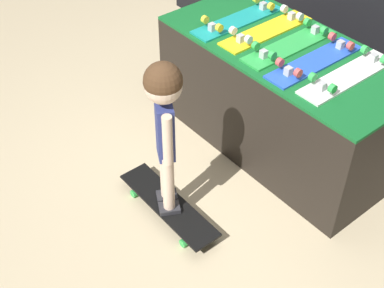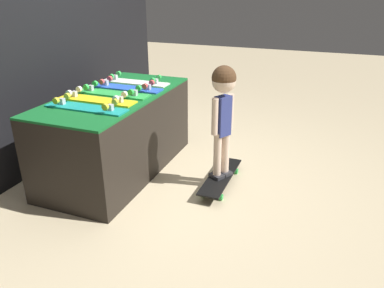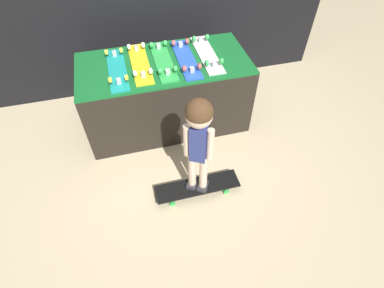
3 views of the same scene
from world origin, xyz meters
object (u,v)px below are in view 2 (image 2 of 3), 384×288
(skateboard_white_on_rack, at_px, (135,81))
(child, at_px, (223,101))
(skateboard_green_on_rack, at_px, (113,93))
(skateboard_on_floor, at_px, (221,177))
(skateboard_blue_on_rack, at_px, (127,87))
(skateboard_yellow_on_rack, at_px, (97,99))
(skateboard_teal_on_rack, at_px, (86,107))

(skateboard_white_on_rack, bearing_deg, child, -109.74)
(skateboard_green_on_rack, height_order, skateboard_on_floor, skateboard_green_on_rack)
(skateboard_white_on_rack, bearing_deg, skateboard_green_on_rack, -178.55)
(skateboard_blue_on_rack, bearing_deg, child, -98.56)
(skateboard_yellow_on_rack, relative_size, skateboard_green_on_rack, 1.00)
(skateboard_white_on_rack, height_order, skateboard_on_floor, skateboard_white_on_rack)
(skateboard_teal_on_rack, xyz_separation_m, skateboard_on_floor, (0.53, -1.03, -0.73))
(skateboard_teal_on_rack, distance_m, skateboard_white_on_rack, 0.91)
(child, bearing_deg, skateboard_yellow_on_rack, 133.93)
(skateboard_yellow_on_rack, xyz_separation_m, skateboard_green_on_rack, (0.23, -0.02, 0.00))
(skateboard_yellow_on_rack, xyz_separation_m, skateboard_white_on_rack, (0.68, -0.01, 0.00))
(child, bearing_deg, skateboard_blue_on_rack, 109.81)
(skateboard_on_floor, relative_size, child, 0.77)
(skateboard_yellow_on_rack, height_order, skateboard_on_floor, skateboard_yellow_on_rack)
(skateboard_teal_on_rack, xyz_separation_m, child, (0.53, -1.03, 0.01))
(skateboard_teal_on_rack, bearing_deg, skateboard_white_on_rack, 2.52)
(skateboard_white_on_rack, bearing_deg, skateboard_blue_on_rack, -171.84)
(skateboard_green_on_rack, bearing_deg, skateboard_yellow_on_rack, 175.61)
(skateboard_green_on_rack, height_order, skateboard_blue_on_rack, same)
(skateboard_teal_on_rack, relative_size, skateboard_on_floor, 0.91)
(skateboard_teal_on_rack, height_order, skateboard_white_on_rack, same)
(skateboard_green_on_rack, xyz_separation_m, skateboard_blue_on_rack, (0.23, -0.02, 0.00))
(skateboard_teal_on_rack, bearing_deg, skateboard_on_floor, -62.89)
(skateboard_blue_on_rack, distance_m, child, 1.05)
(skateboard_teal_on_rack, bearing_deg, skateboard_yellow_on_rack, 11.42)
(skateboard_blue_on_rack, distance_m, skateboard_white_on_rack, 0.23)
(skateboard_yellow_on_rack, height_order, skateboard_white_on_rack, same)
(skateboard_teal_on_rack, relative_size, skateboard_green_on_rack, 1.00)
(skateboard_yellow_on_rack, distance_m, skateboard_green_on_rack, 0.23)
(skateboard_teal_on_rack, height_order, skateboard_blue_on_rack, same)
(skateboard_white_on_rack, height_order, child, child)
(skateboard_white_on_rack, bearing_deg, skateboard_teal_on_rack, -177.48)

